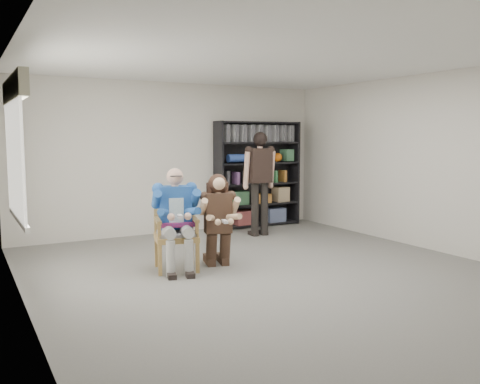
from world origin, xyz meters
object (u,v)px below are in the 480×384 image
armchair (176,231)px  seated_man (176,219)px  bookshelf (258,174)px  kneeling_woman (219,221)px  standing_man (260,185)px

armchair → seated_man: bearing=0.0°
bookshelf → seated_man: bearing=-138.8°
seated_man → bookshelf: bookshelf is taller
kneeling_woman → standing_man: 2.34m
seated_man → kneeling_woman: bearing=2.7°
kneeling_woman → bookshelf: (2.14, 2.50, 0.41)m
seated_man → kneeling_woman: (0.58, -0.12, -0.06)m
kneeling_woman → armchair: bearing=-177.3°
armchair → bookshelf: 3.65m
bookshelf → standing_man: bookshelf is taller
seated_man → standing_man: (2.24, 1.51, 0.24)m
armchair → bookshelf: size_ratio=0.51×
armchair → standing_man: 2.72m
kneeling_woman → standing_man: (1.66, 1.63, 0.30)m
kneeling_woman → standing_man: bearing=58.8°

